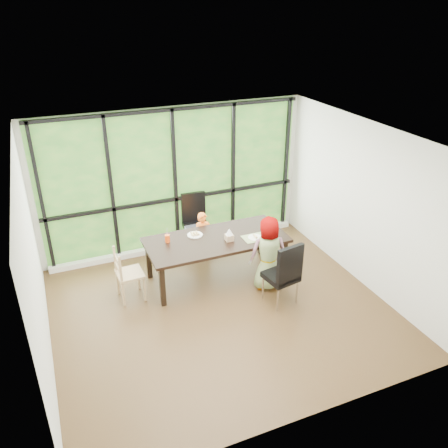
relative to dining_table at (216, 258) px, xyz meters
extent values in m
plane|color=black|center=(-0.28, -0.90, -0.38)|extent=(5.00, 5.00, 0.00)
plane|color=silver|center=(-0.28, 1.35, 0.98)|extent=(5.00, 0.00, 5.00)
cube|color=#224B1E|center=(-0.28, 1.33, 0.98)|extent=(4.80, 0.02, 2.65)
cube|color=silver|center=(-0.28, 1.25, -0.33)|extent=(4.80, 0.12, 0.10)
cube|color=black|center=(0.00, 0.00, 0.00)|extent=(2.42, 1.24, 0.75)
cube|color=black|center=(0.03, 1.08, 0.17)|extent=(0.49, 0.49, 1.08)
cube|color=black|center=(0.67, -1.04, 0.17)|extent=(0.53, 0.53, 1.08)
cube|color=tan|center=(-1.49, -0.04, 0.08)|extent=(0.42, 0.44, 0.90)
imported|color=orange|center=(0.00, 0.64, 0.09)|extent=(0.36, 0.26, 0.94)
imported|color=slate|center=(0.69, -0.60, 0.26)|extent=(0.69, 0.53, 1.27)
cube|color=tan|center=(0.61, -0.22, 0.38)|extent=(0.40, 0.29, 0.01)
cylinder|color=white|center=(-0.29, 0.25, 0.38)|extent=(0.26, 0.26, 0.02)
cylinder|color=white|center=(0.61, -0.23, 0.38)|extent=(0.24, 0.24, 0.02)
cylinder|color=#FF5113|center=(-0.78, 0.20, 0.44)|extent=(0.08, 0.08, 0.13)
cylinder|color=green|center=(0.94, -0.27, 0.44)|extent=(0.09, 0.09, 0.13)
cylinder|color=white|center=(1.07, 0.03, 0.42)|extent=(0.08, 0.08, 0.08)
cube|color=tan|center=(0.18, -0.14, 0.43)|extent=(0.13, 0.13, 0.11)
cylinder|color=white|center=(-0.78, 0.20, 0.54)|extent=(0.01, 0.04, 0.20)
cylinder|color=pink|center=(0.94, -0.27, 0.55)|extent=(0.01, 0.04, 0.20)
cone|color=white|center=(0.18, -0.14, 0.54)|extent=(0.12, 0.12, 0.11)
camera|label=1|loc=(-2.44, -6.21, 4.00)|focal=36.53mm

